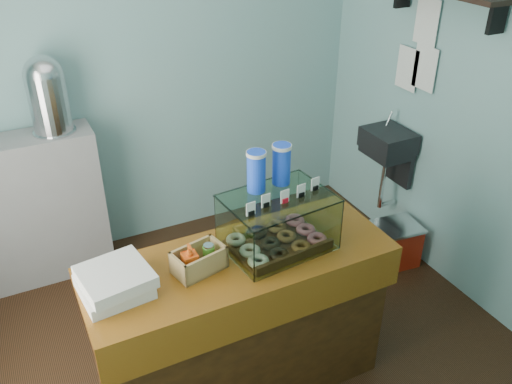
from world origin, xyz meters
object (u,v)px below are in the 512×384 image
counter (242,323)px  display_case (276,215)px  red_cooler (392,244)px  coffee_urn (47,93)px

counter → display_case: 0.65m
counter → display_case: display_case is taller
red_cooler → counter: bearing=-154.7°
display_case → red_cooler: bearing=15.1°
counter → red_cooler: 1.62m
counter → display_case: size_ratio=2.81×
coffee_urn → red_cooler: size_ratio=1.28×
display_case → coffee_urn: coffee_urn is taller
display_case → coffee_urn: 1.78m
counter → coffee_urn: (-0.63, 1.58, 0.91)m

